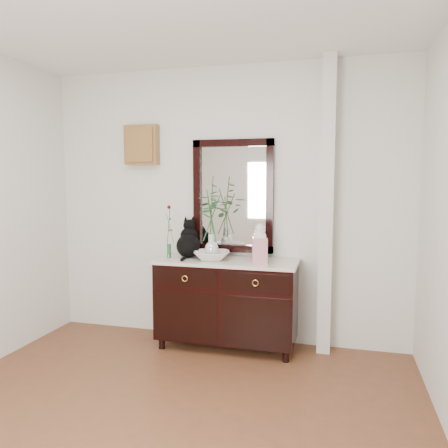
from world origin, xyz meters
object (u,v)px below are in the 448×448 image
(sideboard, at_px, (227,299))
(cat, at_px, (188,238))
(ginger_jar, at_px, (260,243))
(lotus_bowl, at_px, (212,255))

(sideboard, bearing_deg, cat, 172.06)
(ginger_jar, bearing_deg, cat, 171.85)
(lotus_bowl, bearing_deg, cat, 161.93)
(cat, height_order, ginger_jar, cat)
(sideboard, distance_m, cat, 0.69)
(lotus_bowl, bearing_deg, ginger_jar, -2.21)
(sideboard, xyz_separation_m, ginger_jar, (0.32, -0.05, 0.56))
(lotus_bowl, height_order, ginger_jar, ginger_jar)
(sideboard, distance_m, ginger_jar, 0.65)
(sideboard, distance_m, lotus_bowl, 0.44)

